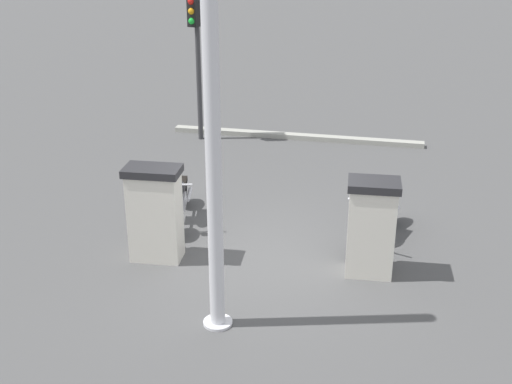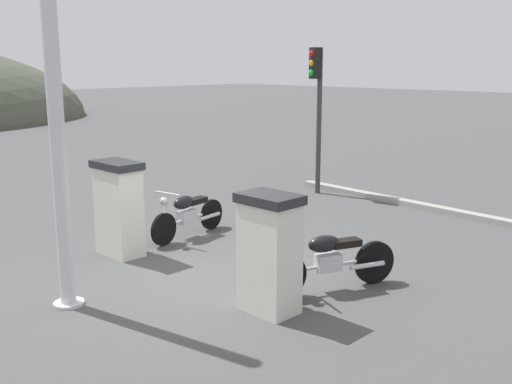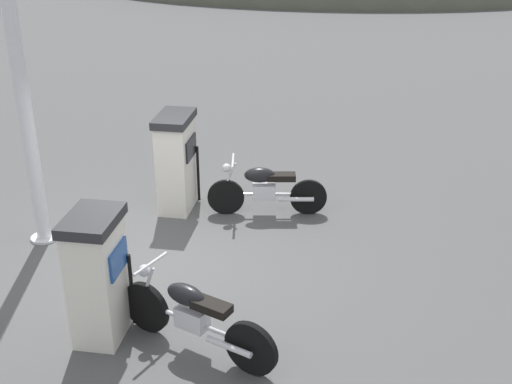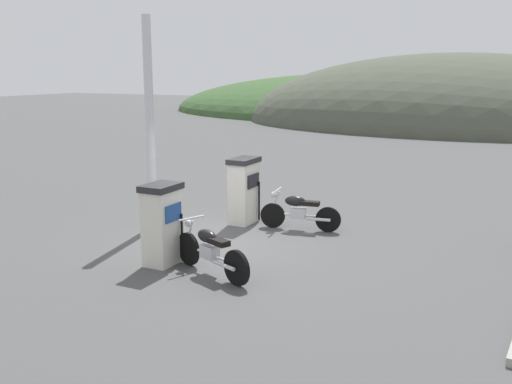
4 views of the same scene
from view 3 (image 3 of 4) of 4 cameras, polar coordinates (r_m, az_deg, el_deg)
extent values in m
plane|color=#4C4C4C|center=(9.19, -7.43, -6.04)|extent=(120.00, 120.00, 0.00)
cube|color=silver|center=(7.57, -13.58, -7.62)|extent=(0.50, 0.71, 1.42)
cube|color=#1E478C|center=(7.32, -11.92, -5.78)|extent=(0.03, 0.49, 0.32)
cube|color=#262628|center=(7.20, -14.19, -2.42)|extent=(0.55, 0.78, 0.12)
cylinder|color=black|center=(7.75, -10.80, -8.38)|extent=(0.04, 0.04, 0.93)
cube|color=silver|center=(10.40, -6.95, 2.28)|extent=(0.47, 0.80, 1.45)
cube|color=black|center=(10.22, -5.70, 3.86)|extent=(0.03, 0.56, 0.32)
cube|color=#262628|center=(10.13, -7.18, 6.39)|extent=(0.52, 0.88, 0.12)
cylinder|color=black|center=(10.63, -5.08, 1.60)|extent=(0.04, 0.04, 0.94)
cylinder|color=black|center=(7.76, -9.58, -9.89)|extent=(0.61, 0.31, 0.63)
cylinder|color=black|center=(7.05, -0.44, -13.51)|extent=(0.61, 0.31, 0.63)
cube|color=silver|center=(7.35, -5.61, -10.89)|extent=(0.41, 0.32, 0.24)
cylinder|color=silver|center=(7.35, -5.27, -11.33)|extent=(1.01, 0.46, 0.05)
ellipsoid|color=black|center=(7.22, -6.15, -8.91)|extent=(0.53, 0.39, 0.24)
cube|color=black|center=(7.07, -3.91, -9.95)|extent=(0.48, 0.36, 0.10)
cylinder|color=silver|center=(7.57, -9.51, -8.12)|extent=(0.26, 0.14, 0.57)
cylinder|color=silver|center=(7.36, -9.21, -6.21)|extent=(0.25, 0.53, 0.04)
sphere|color=silver|center=(7.48, -9.74, -6.78)|extent=(0.18, 0.18, 0.14)
cylinder|color=silver|center=(7.05, -2.39, -13.36)|extent=(0.53, 0.28, 0.07)
cylinder|color=black|center=(10.30, -2.65, -0.45)|extent=(0.58, 0.15, 0.58)
cylinder|color=black|center=(10.32, 4.60, -0.45)|extent=(0.58, 0.15, 0.58)
cube|color=silver|center=(10.25, 0.71, 0.05)|extent=(0.39, 0.25, 0.24)
cylinder|color=silver|center=(10.27, 0.98, -0.20)|extent=(0.97, 0.20, 0.05)
ellipsoid|color=black|center=(10.13, 0.32, 1.49)|extent=(0.51, 0.29, 0.24)
cube|color=black|center=(10.15, 2.24, 1.34)|extent=(0.47, 0.26, 0.10)
cylinder|color=silver|center=(10.17, -2.45, 1.08)|extent=(0.26, 0.08, 0.57)
cylinder|color=silver|center=(10.04, -2.03, 2.75)|extent=(0.12, 0.56, 0.04)
sphere|color=silver|center=(10.09, -2.59, 2.12)|extent=(0.16, 0.16, 0.14)
cylinder|color=silver|center=(10.19, 3.53, -0.64)|extent=(0.55, 0.15, 0.07)
cylinder|color=silver|center=(9.32, -19.90, 9.15)|extent=(0.20, 0.20, 4.79)
cylinder|color=silver|center=(10.17, -17.98, -3.80)|extent=(0.40, 0.40, 0.04)
camera|label=1|loc=(13.29, -56.27, 16.44)|focal=45.68mm
camera|label=2|loc=(8.21, -71.61, -3.65)|focal=42.23mm
camera|label=4|loc=(4.69, 130.39, -30.66)|focal=40.93mm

